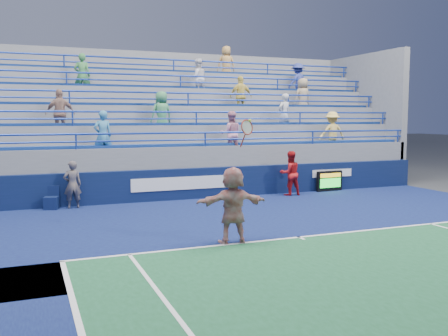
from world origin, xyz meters
name	(u,v)px	position (x,y,z in m)	size (l,w,h in m)	color
ground	(299,238)	(0.00, 0.00, 0.00)	(120.00, 120.00, 0.00)	#333538
sponsor_wall	(207,183)	(0.00, 6.50, 0.55)	(18.00, 0.32, 1.10)	#0A173A
bleacher_stand	(177,149)	(0.01, 10.27, 1.54)	(18.00, 5.60, 6.13)	slate
serve_speed_board	(329,181)	(4.99, 6.21, 0.40)	(1.17, 0.23, 0.80)	black
judge_chair	(51,202)	(-5.35, 6.17, 0.24)	(0.51, 0.52, 0.74)	#0D1940
tennis_player	(233,205)	(-1.68, 0.14, 0.90)	(1.71, 0.73, 2.86)	silver
line_judge	(72,185)	(-4.70, 6.08, 0.77)	(0.56, 0.37, 1.53)	#151E3A
ball_girl	(290,173)	(3.04, 5.88, 0.83)	(0.81, 0.63, 1.66)	red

